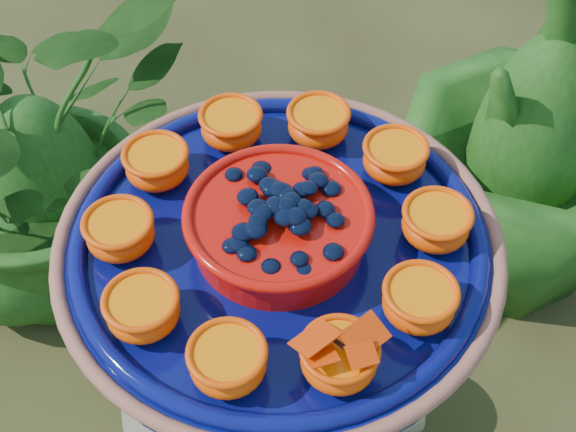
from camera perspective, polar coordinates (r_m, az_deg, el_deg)
name	(u,v)px	position (r m, az deg, el deg)	size (l,w,h in m)	color
tripod_stand	(281,414)	(1.29, -0.49, -13.90)	(0.47, 0.47, 0.98)	black
feeder_dish	(279,242)	(0.92, -0.66, -1.87)	(0.66, 0.66, 0.12)	#070C59
driftwood_log	(274,419)	(1.83, -1.03, -14.24)	(0.21, 0.21, 0.63)	gray
shrub_back_left	(32,144)	(1.96, -17.72, 4.90)	(0.79, 0.69, 0.88)	#194412
shrub_back_right	(546,94)	(1.89, 17.89, 8.23)	(0.64, 0.64, 1.14)	#194412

